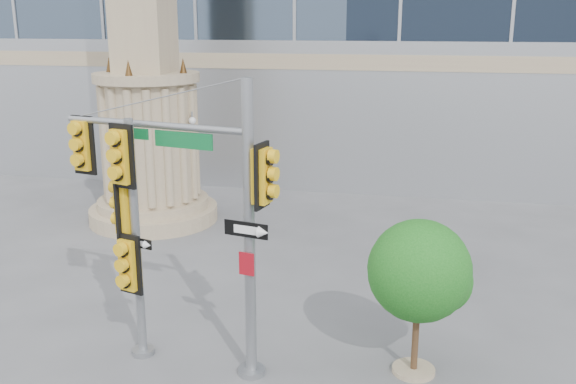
# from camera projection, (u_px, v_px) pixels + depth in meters

# --- Properties ---
(ground) EXTENTS (120.00, 120.00, 0.00)m
(ground) POSITION_uv_depth(u_px,v_px,m) (256.00, 372.00, 12.77)
(ground) COLOR #545456
(ground) RESTS_ON ground
(monument) EXTENTS (4.40, 4.40, 16.60)m
(monument) POSITION_uv_depth(u_px,v_px,m) (145.00, 60.00, 21.02)
(monument) COLOR #9E866B
(monument) RESTS_ON ground
(main_signal_pole) EXTENTS (4.45, 1.34, 5.82)m
(main_signal_pole) POSITION_uv_depth(u_px,v_px,m) (200.00, 193.00, 12.21)
(main_signal_pole) COLOR slate
(main_signal_pole) RESTS_ON ground
(secondary_signal_pole) EXTENTS (0.86, 0.79, 4.98)m
(secondary_signal_pole) POSITION_uv_depth(u_px,v_px,m) (129.00, 222.00, 12.65)
(secondary_signal_pole) COLOR slate
(secondary_signal_pole) RESTS_ON ground
(street_tree) EXTENTS (2.03, 1.98, 3.17)m
(street_tree) POSITION_uv_depth(u_px,v_px,m) (421.00, 275.00, 12.25)
(street_tree) COLOR #9E866B
(street_tree) RESTS_ON ground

